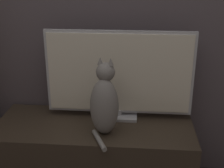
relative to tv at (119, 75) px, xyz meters
The scene contains 3 objects.
tv_stand 0.58m from the tv, 142.11° to the right, with size 1.28×0.52×0.49m.
tv is the anchor object (origin of this frame).
cat 0.25m from the tv, 108.18° to the right, with size 0.20×0.31×0.48m.
Camera 1 is at (0.27, -0.86, 1.47)m, focal length 50.00 mm.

